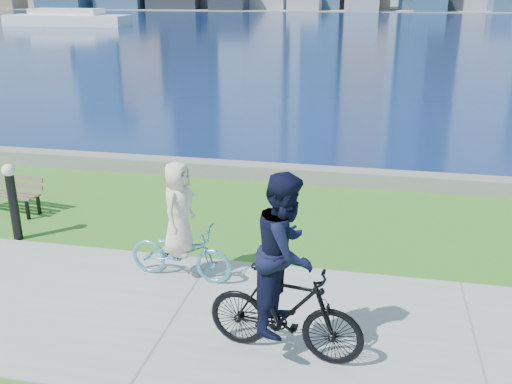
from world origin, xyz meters
TOP-DOWN VIEW (x-y plane):
  - ground at (0.00, 0.00)m, footprint 320.00×320.00m
  - concrete_path at (0.00, 0.00)m, footprint 80.00×3.50m
  - seawall at (0.00, 6.20)m, footprint 90.00×0.50m
  - bay_water at (0.00, 72.00)m, footprint 320.00×131.00m
  - far_shore at (0.00, 130.00)m, footprint 320.00×30.00m
  - ferry_near at (-35.84, 61.20)m, footprint 15.49×4.42m
  - park_bench at (-4.62, 3.05)m, footprint 1.48×0.68m
  - bollard_lamp at (-3.67, 1.84)m, footprint 0.23×0.23m
  - cyclist_woman at (-0.27, 1.02)m, footprint 0.75×1.72m
  - cyclist_man at (1.63, -0.61)m, footprint 0.85×2.02m

SIDE VIEW (x-z plane):
  - ground at x=0.00m, z-range 0.00..0.00m
  - bay_water at x=0.00m, z-range 0.00..0.01m
  - concrete_path at x=0.00m, z-range 0.00..0.02m
  - far_shore at x=0.00m, z-range 0.00..0.12m
  - seawall at x=0.00m, z-range 0.00..0.35m
  - park_bench at x=-4.62m, z-range 0.08..0.82m
  - cyclist_woman at x=-0.27m, z-range -0.22..1.67m
  - bollard_lamp at x=-3.67m, z-range 0.10..1.53m
  - ferry_near at x=-35.84m, z-range -0.18..1.92m
  - cyclist_man at x=1.63m, z-range -0.17..2.19m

